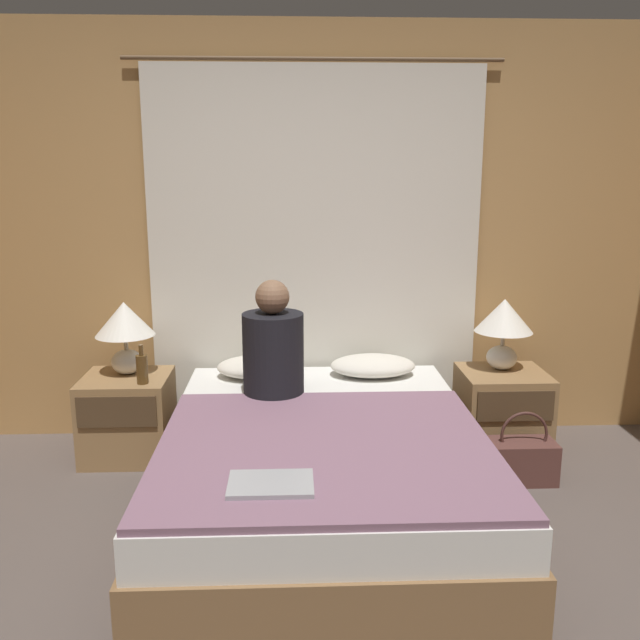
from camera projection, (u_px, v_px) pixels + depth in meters
The scene contains 14 objects.
wall_back at pixel (314, 236), 4.15m from camera, with size 4.43×0.06×2.50m.
curtain_panel at pixel (315, 256), 4.11m from camera, with size 2.19×0.03×2.28m.
bed at pixel (323, 470), 3.27m from camera, with size 1.52×2.01×0.46m.
nightstand_left at pixel (128, 416), 3.94m from camera, with size 0.49×0.47×0.48m.
nightstand_right at pixel (502, 411), 4.03m from camera, with size 0.49×0.47×0.48m.
lamp_left at pixel (125, 326), 3.89m from camera, with size 0.34×0.34×0.43m.
lamp_right at pixel (504, 323), 3.98m from camera, with size 0.34×0.34×0.43m.
pillow_left at pixel (260, 367), 3.98m from camera, with size 0.50×0.34×0.12m.
pillow_right at pixel (373, 366), 4.00m from camera, with size 0.50×0.34×0.12m.
blanket_on_bed at pixel (326, 447), 2.94m from camera, with size 1.46×1.38×0.03m.
person_left_in_bed at pixel (273, 349), 3.58m from camera, with size 0.32×0.32×0.64m.
beer_bottle_on_left_stand at pixel (142, 369), 3.75m from camera, with size 0.06×0.06×0.22m.
laptop_on_bed at pixel (271, 484), 2.54m from camera, with size 0.32×0.22×0.02m.
handbag_on_floor at pixel (522, 459), 3.64m from camera, with size 0.35×0.20×0.39m.
Camera 1 is at (-0.14, -2.11, 1.65)m, focal length 38.00 mm.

